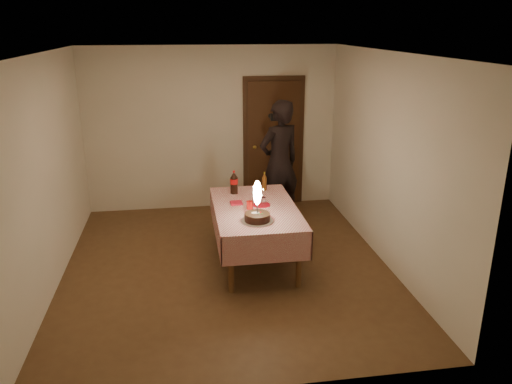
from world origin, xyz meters
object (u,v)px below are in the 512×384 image
red_cup (250,205)px  clear_cup (263,201)px  amber_bottle_right (264,182)px  photographer (279,163)px  red_plate (262,205)px  birthday_cake (257,212)px  dining_table (255,214)px  cola_bottle (234,182)px

red_cup → clear_cup: red_cup is taller
amber_bottle_right → photographer: (0.33, 0.62, 0.09)m
red_plate → birthday_cake: bearing=-104.8°
clear_cup → dining_table: bearing=-142.4°
dining_table → red_plate: 0.15m
dining_table → clear_cup: clear_cup is taller
birthday_cake → red_plate: bearing=75.2°
red_cup → cola_bottle: cola_bottle is taller
red_plate → clear_cup: bearing=51.8°
cola_bottle → clear_cup: bearing=-56.5°
photographer → birthday_cake: bearing=-109.2°
birthday_cake → amber_bottle_right: size_ratio=1.92×
dining_table → birthday_cake: size_ratio=3.51×
cola_bottle → photographer: (0.76, 0.71, 0.05)m
clear_cup → amber_bottle_right: 0.58m
dining_table → clear_cup: (0.11, 0.09, 0.14)m
amber_bottle_right → clear_cup: bearing=-101.0°
birthday_cake → clear_cup: (0.16, 0.55, -0.07)m
birthday_cake → cola_bottle: 1.04m
dining_table → photographer: size_ratio=0.92×
red_plate → cola_bottle: size_ratio=0.69×
dining_table → cola_bottle: size_ratio=5.42×
red_cup → cola_bottle: 0.65m
birthday_cake → clear_cup: 0.58m
birthday_cake → dining_table: bearing=83.9°
dining_table → red_cup: 0.18m
cola_bottle → photographer: size_ratio=0.17×
red_cup → amber_bottle_right: amber_bottle_right is taller
birthday_cake → red_plate: (0.14, 0.52, -0.11)m
birthday_cake → photographer: size_ratio=0.26×
red_plate → red_cup: (-0.17, -0.11, 0.05)m
birthday_cake → amber_bottle_right: birthday_cake is taller
dining_table → amber_bottle_right: (0.22, 0.65, 0.22)m
red_cup → amber_bottle_right: bearing=66.8°
clear_cup → photographer: bearing=69.6°
photographer → clear_cup: bearing=-110.4°
clear_cup → amber_bottle_right: (0.11, 0.56, 0.07)m
dining_table → clear_cup: 0.20m
amber_bottle_right → photographer: 0.71m
dining_table → red_cup: bearing=-143.2°
birthday_cake → clear_cup: size_ratio=5.44×
clear_cup → amber_bottle_right: size_ratio=0.35×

